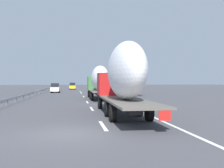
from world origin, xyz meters
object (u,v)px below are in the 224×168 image
Objects in this scene: car_white_van at (55,88)px; car_yellow_coupe at (72,86)px; truck_lead at (99,81)px; truck_trailing at (123,76)px; road_sign at (105,83)px.

car_white_van is 0.92× the size of car_yellow_coupe.
truck_lead is 0.88× the size of truck_trailing.
road_sign is (-24.60, -6.73, 1.09)m from car_yellow_coupe.
car_yellow_coupe is (21.76, -3.50, 0.01)m from car_white_van.
road_sign is at bearing -105.54° from car_white_van.
road_sign is at bearing -4.88° from truck_trailing.
truck_trailing is at bearing -169.68° from car_white_van.
truck_lead is at bearing -161.96° from car_white_van.
truck_lead is at bearing 170.76° from road_sign.
car_white_van is at bearing 18.04° from truck_lead.
road_sign is at bearing -9.24° from truck_lead.
car_white_van is 10.68m from road_sign.
car_yellow_coupe reaches higher than car_white_van.
car_white_van is at bearing 170.86° from car_yellow_coupe.
car_white_van is (39.16, 7.13, -1.75)m from truck_trailing.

